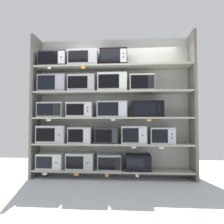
{
  "coord_description": "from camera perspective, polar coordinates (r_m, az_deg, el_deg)",
  "views": [
    {
      "loc": [
        0.3,
        -3.99,
        1.02
      ],
      "look_at": [
        0.0,
        0.0,
        1.22
      ],
      "focal_mm": 34.36,
      "sensor_mm": 36.0,
      "label": 1
    }
  ],
  "objects": [
    {
      "name": "microwave_3",
      "position": [
        4.06,
        6.95,
        -13.08
      ],
      "size": [
        0.45,
        0.41,
        0.28
      ],
      "color": "black",
      "rests_on": "shelf_0"
    },
    {
      "name": "upright_right",
      "position": [
        4.18,
        20.72,
        1.76
      ],
      "size": [
        0.05,
        0.42,
        2.68
      ],
      "primitive_type": "cube",
      "color": "#68645B",
      "rests_on": "ground"
    },
    {
      "name": "microwave_2",
      "position": [
        4.07,
        -0.52,
        -13.07
      ],
      "size": [
        0.42,
        0.42,
        0.28
      ],
      "color": "#97A3A9",
      "rests_on": "shelf_0"
    },
    {
      "name": "microwave_12",
      "position": [
        4.01,
        9.35,
        0.7
      ],
      "size": [
        0.56,
        0.42,
        0.29
      ],
      "color": "black",
      "rests_on": "shelf_2"
    },
    {
      "name": "microwave_4",
      "position": [
        4.24,
        -15.41,
        -5.71
      ],
      "size": [
        0.53,
        0.41,
        0.32
      ],
      "color": "#B6B2B6",
      "rests_on": "shelf_1"
    },
    {
      "name": "price_tag_0",
      "position": [
        4.17,
        -17.51,
        -15.45
      ],
      "size": [
        0.08,
        0.0,
        0.04
      ],
      "primitive_type": "cube",
      "color": "white"
    },
    {
      "name": "price_tag_6",
      "position": [
        4.04,
        -16.5,
        -2.07
      ],
      "size": [
        0.08,
        0.0,
        0.04
      ],
      "primitive_type": "cube",
      "color": "beige"
    },
    {
      "name": "microwave_0",
      "position": [
        4.31,
        -15.83,
        -12.38
      ],
      "size": [
        0.48,
        0.38,
        0.28
      ],
      "color": "silver",
      "rests_on": "shelf_0"
    },
    {
      "name": "microwave_11",
      "position": [
        4.01,
        0.16,
        0.66
      ],
      "size": [
        0.55,
        0.41,
        0.29
      ],
      "color": "#B1B4B8",
      "rests_on": "shelf_2"
    },
    {
      "name": "upright_left",
      "position": [
        4.38,
        -19.69,
        1.53
      ],
      "size": [
        0.05,
        0.42,
        2.68
      ],
      "primitive_type": "cube",
      "color": "#68645B",
      "rests_on": "ground"
    },
    {
      "name": "price_tag_3",
      "position": [
        3.89,
        6.73,
        -16.52
      ],
      "size": [
        0.06,
        0.0,
        0.05
      ],
      "primitive_type": "cube",
      "color": "white"
    },
    {
      "name": "microwave_15",
      "position": [
        4.07,
        0.18,
        7.76
      ],
      "size": [
        0.54,
        0.35,
        0.34
      ],
      "color": "silver",
      "rests_on": "shelf_3"
    },
    {
      "name": "microwave_5",
      "position": [
        4.09,
        -8.21,
        -6.1
      ],
      "size": [
        0.42,
        0.39,
        0.3
      ],
      "color": "#BBBCBF",
      "rests_on": "shelf_1"
    },
    {
      "name": "microwave_1",
      "position": [
        4.15,
        -8.2,
        -12.7
      ],
      "size": [
        0.5,
        0.42,
        0.3
      ],
      "color": "#B0BEB6",
      "rests_on": "shelf_0"
    },
    {
      "name": "back_panel",
      "position": [
        4.25,
        0.23,
        1.51
      ],
      "size": [
        3.1,
        0.04,
        2.68
      ],
      "primitive_type": "cube",
      "color": "beige",
      "rests_on": "ground"
    },
    {
      "name": "shelf_1",
      "position": [
        4.02,
        -0.0,
        -8.51
      ],
      "size": [
        2.9,
        0.42,
        0.03
      ],
      "primitive_type": "cube",
      "color": "#ADA899"
    },
    {
      "name": "shelf_3",
      "position": [
        4.04,
        -0.0,
        5.19
      ],
      "size": [
        2.9,
        0.42,
        0.03
      ],
      "primitive_type": "cube",
      "color": "#ADA899"
    },
    {
      "name": "price_tag_9",
      "position": [
        4.16,
        -16.33,
        11.23
      ],
      "size": [
        0.06,
        0.0,
        0.04
      ],
      "primitive_type": "cube",
      "color": "beige"
    },
    {
      "name": "microwave_10",
      "position": [
        4.09,
        -8.27,
        0.5
      ],
      "size": [
        0.48,
        0.43,
        0.28
      ],
      "color": "#B2B3B8",
      "rests_on": "shelf_2"
    },
    {
      "name": "microwave_17",
      "position": [
        4.4,
        -15.14,
        13.2
      ],
      "size": [
        0.54,
        0.35,
        0.3
      ],
      "color": "#322D33",
      "rests_on": "shelf_4"
    },
    {
      "name": "microwave_9",
      "position": [
        4.25,
        -15.72,
        0.5
      ],
      "size": [
        0.47,
        0.38,
        0.28
      ],
      "color": "#B7BDB7",
      "rests_on": "shelf_2"
    },
    {
      "name": "microwave_18",
      "position": [
        4.25,
        -7.45,
        13.73
      ],
      "size": [
        0.55,
        0.39,
        0.3
      ],
      "color": "#B7B1BB",
      "rests_on": "shelf_4"
    },
    {
      "name": "price_tag_2",
      "position": [
        3.91,
        -1.37,
        -16.49
      ],
      "size": [
        0.06,
        0.0,
        0.05
      ],
      "primitive_type": "cube",
      "color": "orange"
    },
    {
      "name": "price_tag_10",
      "position": [
        3.99,
        -7.71,
        11.71
      ],
      "size": [
        0.08,
        0.0,
        0.05
      ],
      "primitive_type": "cube",
      "color": "orange"
    },
    {
      "name": "price_tag_5",
      "position": [
        3.85,
        13.02,
        -9.28
      ],
      "size": [
        0.08,
        0.0,
        0.04
      ],
      "primitive_type": "cube",
      "color": "beige"
    },
    {
      "name": "microwave_8",
      "position": [
        4.04,
        13.14,
        -6.11
      ],
      "size": [
        0.44,
        0.35,
        0.29
      ],
      "color": "#B6BCC4",
      "rests_on": "shelf_1"
    },
    {
      "name": "shelf_0",
      "position": [
        4.1,
        -0.0,
        -15.21
      ],
      "size": [
        2.9,
        0.42,
        0.03
      ],
      "primitive_type": "cube",
      "color": "#ADA899",
      "rests_on": "ground"
    },
    {
      "name": "microwave_13",
      "position": [
        4.3,
        -15.28,
        7.19
      ],
      "size": [
        0.53,
        0.36,
        0.32
      ],
      "color": "#A29EA9",
      "rests_on": "shelf_3"
    },
    {
      "name": "ground",
      "position": [
        3.18,
        -1.46,
        -21.73
      ],
      "size": [
        6.9,
        6.0,
        0.02
      ],
      "primitive_type": "cube",
      "color": "#B2B7BC"
    },
    {
      "name": "microwave_19",
      "position": [
        4.18,
        0.47,
        14.07
      ],
      "size": [
        0.5,
        0.36,
        0.31
      ],
      "color": "black",
      "rests_on": "shelf_4"
    },
    {
      "name": "shelf_2",
      "position": [
        4.0,
        -0.0,
        -1.64
      ],
      "size": [
        2.9,
        0.42,
        0.03
      ],
      "primitive_type": "cube",
      "color": "#ADA899"
    },
    {
      "name": "shelf_4",
      "position": [
        4.14,
        -0.0,
        11.8
      ],
      "size": [
        2.9,
        0.42,
        0.03
      ],
      "primitive_type": "cube",
      "color": "#ADA899"
    },
    {
      "name": "price_tag_4",
      "position": [
        3.8,
        5.83,
        -9.36
      ],
      "size": [
        0.07,
        0.0,
        0.03
      ],
      "primitive_type": "cube",
      "color": "white"
    },
    {
      "name": "microwave_16",
      "position": [
        4.06,
        7.91,
        7.55
      ],
      "size": [
        0.45,
        0.35,
        0.3
      ],
      "color": "silver",
      "rests_on": "shelf_3"
    },
    {
      "name": "price_tag_1",
      "position": [
        4.0,
        -9.49,
        -16.1
      ],
      "size": [
        0.09,
        0.0,
        0.04
      ],
      "primitive_type": "cube",
      "color": "orange"
    },
    {
      "name": "microwave_7",
      "position": [
        4.0,
        5.87,
        -6.03
      ],
      "size": [
        0.45,
        0.39,
        0.32
      ],
      "color": "#B3B6B6",
      "rests_on": "shelf_1"
    },
    {
      "name": "price_tag_7",
      "position": [
        3.79,
        0.3,
        -2.12
      ],
      "size": [
        0.07,
        0.0,
        0.03
      ],
      "primitive_type": "cube",
      "color": "white"
    },
    {
      "name": "microwave_14",
      "position": [
        4.15,
        -7.81,
        7.4
      ],
      "size": [
        0.51,
        0.4,
        0.31
      ],
      "color": "#A4A6A3",
      "rests_on": "shelf_3"
    },
    {
      "name": "price_tag_8",
      "position": [
        3.8,
        9.86,
        -2.13
      ],
      "size": [
        0.08,
        0.0,
        0.04
      ],
      "primitive_type": "cube",
      "color": "orange"
    },
    {
      "name": "microwave_6",
      "position": [
        4.02,
        -1.36,
        -6.26
      ],
      "size": [
        0.43,
        0.33,
        0.29
      ],
      "color": "#2D3134",
      "rests_on": "shelf_1"
    }
  ]
}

